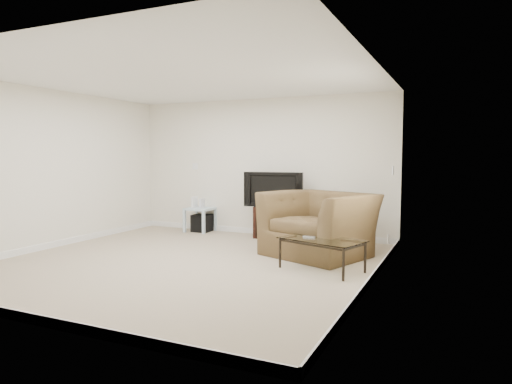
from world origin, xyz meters
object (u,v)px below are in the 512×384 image
at_px(tv_stand, 275,222).
at_px(side_table, 200,220).
at_px(recliner, 319,213).
at_px(coffee_table, 322,255).
at_px(television, 275,189).
at_px(subwoofer, 202,223).

height_order(tv_stand, side_table, tv_stand).
bearing_deg(recliner, coffee_table, -49.79).
bearing_deg(tv_stand, television, -90.00).
bearing_deg(recliner, side_table, 179.10).
height_order(side_table, recliner, recliner).
height_order(subwoofer, recliner, recliner).
distance_m(tv_stand, subwoofer, 1.53).
distance_m(television, coffee_table, 2.45).
height_order(recliner, coffee_table, recliner).
bearing_deg(side_table, subwoofer, 31.86).
bearing_deg(recliner, subwoofer, 178.55).
height_order(television, recliner, recliner).
bearing_deg(tv_stand, recliner, -48.88).
distance_m(recliner, coffee_table, 0.98).
bearing_deg(television, side_table, 172.97).
distance_m(side_table, subwoofer, 0.08).
distance_m(tv_stand, side_table, 1.56).
bearing_deg(side_table, recliner, -21.92).
height_order(tv_stand, subwoofer, tv_stand).
relative_size(side_table, coffee_table, 0.47).
xyz_separation_m(tv_stand, television, (0.00, -0.03, 0.59)).
xyz_separation_m(television, subwoofer, (-1.53, 0.05, -0.71)).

